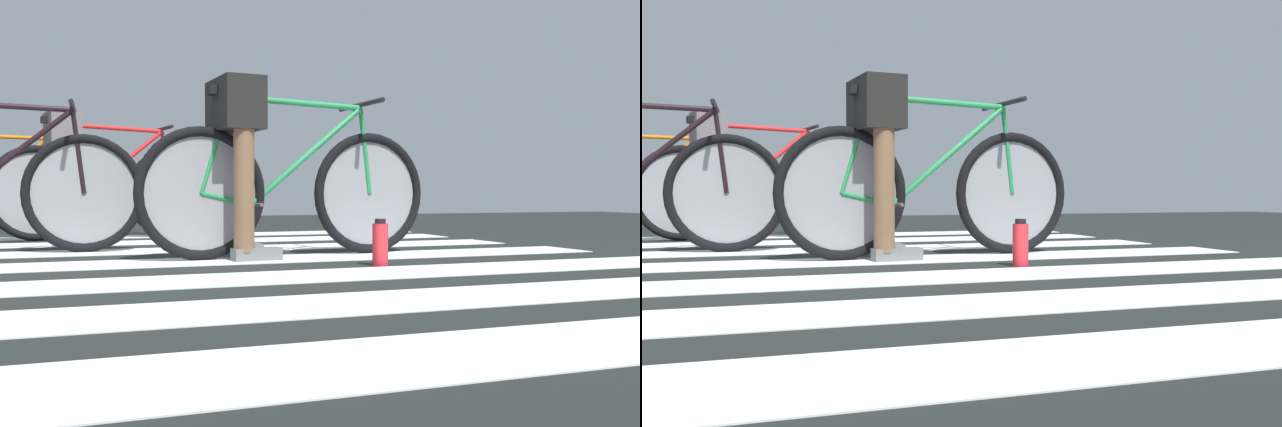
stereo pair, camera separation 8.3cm
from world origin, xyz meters
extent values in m
cube|color=black|center=(0.00, 0.00, 0.01)|extent=(18.00, 14.00, 0.02)
cube|color=white|center=(0.04, -2.24, 0.02)|extent=(5.20, 0.44, 0.00)
cube|color=white|center=(0.15, -1.50, 0.02)|extent=(5.20, 0.44, 0.00)
cube|color=white|center=(0.03, -0.75, 0.02)|extent=(5.20, 0.44, 0.00)
cube|color=white|center=(-0.02, 0.05, 0.02)|extent=(5.20, 0.44, 0.00)
cube|color=white|center=(-0.12, 0.81, 0.02)|extent=(5.20, 0.44, 0.00)
cube|color=white|center=(-0.13, 1.57, 0.02)|extent=(5.20, 0.44, 0.00)
cube|color=white|center=(-0.07, 2.31, 0.02)|extent=(5.20, 0.44, 0.00)
torus|color=black|center=(0.24, 0.11, 0.38)|extent=(0.72, 0.12, 0.72)
torus|color=black|center=(1.25, 0.20, 0.38)|extent=(0.72, 0.12, 0.72)
cylinder|color=gray|center=(0.24, 0.11, 0.38)|extent=(0.61, 0.06, 0.61)
cylinder|color=gray|center=(1.25, 0.20, 0.38)|extent=(0.61, 0.06, 0.61)
cylinder|color=#278B4D|center=(0.79, 0.16, 0.89)|extent=(0.80, 0.10, 0.05)
cylinder|color=#278B4D|center=(0.85, 0.16, 0.60)|extent=(0.70, 0.10, 0.59)
cylinder|color=#278B4D|center=(0.45, 0.13, 0.61)|extent=(0.16, 0.05, 0.59)
cylinder|color=#278B4D|center=(0.38, 0.12, 0.35)|extent=(0.29, 0.05, 0.09)
cylinder|color=#278B4D|center=(0.32, 0.12, 0.64)|extent=(0.19, 0.04, 0.53)
cylinder|color=#278B4D|center=(1.22, 0.20, 0.63)|extent=(0.09, 0.04, 0.50)
cube|color=black|center=(0.40, 0.12, 0.93)|extent=(0.25, 0.11, 0.05)
cylinder|color=black|center=(1.19, 0.19, 0.90)|extent=(0.07, 0.52, 0.03)
cylinder|color=#4C4C51|center=(0.51, 0.13, 0.32)|extent=(0.05, 0.34, 0.02)
cylinder|color=brown|center=(0.41, 0.27, 0.51)|extent=(0.11, 0.11, 0.89)
cylinder|color=brown|center=(0.44, -0.01, 0.51)|extent=(0.11, 0.11, 0.89)
cube|color=black|center=(0.43, 0.13, 0.86)|extent=(0.26, 0.43, 0.28)
cube|color=slate|center=(0.48, 0.27, 0.06)|extent=(0.27, 0.12, 0.07)
cube|color=slate|center=(0.51, -0.01, 0.06)|extent=(0.27, 0.12, 0.07)
torus|color=black|center=(-0.34, 0.85, 0.38)|extent=(0.72, 0.09, 0.72)
cylinder|color=gray|center=(-0.34, 0.85, 0.38)|extent=(0.61, 0.03, 0.61)
cylinder|color=black|center=(-0.80, 0.87, 0.89)|extent=(0.80, 0.07, 0.05)
cylinder|color=black|center=(-0.74, 0.87, 0.60)|extent=(0.70, 0.07, 0.59)
cylinder|color=black|center=(-0.37, 0.85, 0.63)|extent=(0.09, 0.03, 0.50)
cylinder|color=black|center=(-0.40, 0.86, 0.90)|extent=(0.05, 0.52, 0.03)
torus|color=black|center=(-0.64, 2.03, 0.38)|extent=(0.72, 0.18, 0.72)
torus|color=black|center=(0.36, 2.20, 0.38)|extent=(0.72, 0.18, 0.72)
cylinder|color=gray|center=(-0.64, 2.03, 0.38)|extent=(0.60, 0.11, 0.61)
cylinder|color=gray|center=(0.36, 2.20, 0.38)|extent=(0.60, 0.11, 0.61)
cylinder|color=red|center=(-0.09, 2.12, 0.89)|extent=(0.80, 0.17, 0.05)
cylinder|color=red|center=(-0.03, 2.13, 0.60)|extent=(0.70, 0.15, 0.59)
cylinder|color=red|center=(-0.43, 2.07, 0.61)|extent=(0.16, 0.06, 0.59)
cylinder|color=red|center=(-0.50, 2.05, 0.35)|extent=(0.29, 0.07, 0.09)
cylinder|color=red|center=(-0.56, 2.04, 0.64)|extent=(0.19, 0.06, 0.53)
cylinder|color=red|center=(0.33, 2.20, 0.63)|extent=(0.09, 0.04, 0.50)
cube|color=black|center=(-0.49, 2.06, 0.93)|extent=(0.25, 0.13, 0.05)
cylinder|color=black|center=(0.30, 2.19, 0.90)|extent=(0.11, 0.52, 0.03)
cylinder|color=#4C4C51|center=(-0.37, 2.08, 0.32)|extent=(0.08, 0.34, 0.02)
cylinder|color=brown|center=(-0.48, 2.20, 0.51)|extent=(0.11, 0.11, 0.88)
cylinder|color=brown|center=(-0.43, 1.92, 0.51)|extent=(0.11, 0.11, 0.88)
cube|color=#655C60|center=(-0.46, 2.06, 0.85)|extent=(0.29, 0.44, 0.28)
cube|color=#2C3C2B|center=(-0.41, 2.21, 0.06)|extent=(0.27, 0.14, 0.07)
cube|color=#2C3C2B|center=(-0.36, 1.93, 0.06)|extent=(0.27, 0.14, 0.07)
torus|color=black|center=(-0.52, 3.32, 0.38)|extent=(0.72, 0.13, 0.72)
cylinder|color=gray|center=(-0.52, 3.32, 0.38)|extent=(0.60, 0.07, 0.61)
cylinder|color=orange|center=(-0.98, 3.36, 0.89)|extent=(0.80, 0.12, 0.05)
cylinder|color=orange|center=(-0.92, 3.36, 0.60)|extent=(0.70, 0.10, 0.59)
cylinder|color=orange|center=(-0.55, 3.32, 0.63)|extent=(0.09, 0.04, 0.50)
cylinder|color=black|center=(-0.58, 3.32, 0.90)|extent=(0.08, 0.52, 0.03)
cylinder|color=red|center=(1.02, -0.45, 0.12)|extent=(0.08, 0.08, 0.21)
cylinder|color=black|center=(1.02, -0.45, 0.24)|extent=(0.05, 0.05, 0.02)
camera|label=1|loc=(-0.45, -3.60, 0.39)|focal=39.33mm
camera|label=2|loc=(-0.37, -3.60, 0.39)|focal=39.33mm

